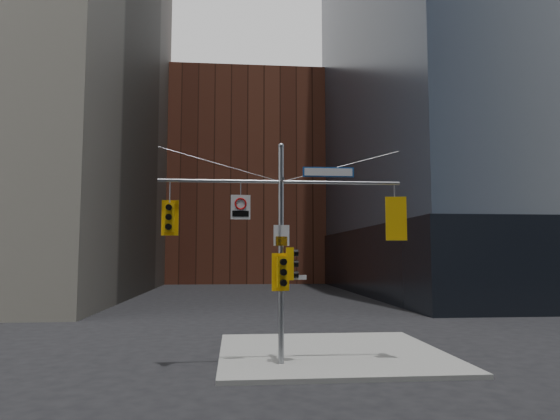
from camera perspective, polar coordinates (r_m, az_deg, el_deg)
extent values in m
plane|color=black|center=(14.72, 0.89, -19.32)|extent=(160.00, 160.00, 0.00)
cube|color=gray|center=(18.86, 5.85, -15.91)|extent=(8.00, 8.00, 0.15)
cube|color=black|center=(54.81, 27.51, -5.21)|extent=(36.40, 36.40, 6.00)
cube|color=brown|center=(72.95, -3.95, 3.05)|extent=(26.00, 20.00, 28.00)
cylinder|color=gray|center=(16.26, 0.13, -5.16)|extent=(0.18, 0.18, 7.20)
sphere|color=gray|center=(16.65, 0.12, 7.32)|extent=(0.20, 0.20, 0.20)
cylinder|color=gray|center=(16.37, -6.87, 3.30)|extent=(4.00, 0.11, 0.11)
cylinder|color=gray|center=(16.74, 6.97, 3.12)|extent=(4.00, 0.11, 0.11)
cylinder|color=gray|center=(16.09, 0.24, 3.41)|extent=(0.10, 0.70, 0.10)
cylinder|color=gray|center=(16.46, -6.85, 5.20)|extent=(4.00, 0.02, 1.12)
cylinder|color=gray|center=(16.82, 6.95, 4.97)|extent=(4.00, 0.02, 1.12)
cube|color=#F1B10C|center=(16.37, -12.53, -0.84)|extent=(0.30, 0.21, 0.93)
cube|color=#F1B10C|center=(16.52, -12.46, -0.88)|extent=(0.55, 0.04, 1.15)
cylinder|color=black|center=(16.22, -12.59, 0.30)|extent=(0.20, 0.14, 0.19)
cylinder|color=black|center=(16.29, -12.55, 0.28)|extent=(0.17, 0.02, 0.17)
cylinder|color=black|center=(16.19, -12.61, -0.79)|extent=(0.20, 0.14, 0.19)
cylinder|color=black|center=(16.26, -12.58, -0.81)|extent=(0.17, 0.02, 0.17)
cylinder|color=black|center=(16.17, -12.63, -1.88)|extent=(0.20, 0.14, 0.19)
cylinder|color=#0CE559|center=(16.24, -12.60, -1.90)|extent=(0.17, 0.02, 0.17)
cube|color=#F1B10C|center=(17.08, 13.00, -1.00)|extent=(0.41, 0.31, 1.17)
cube|color=#F1B10C|center=(16.89, 13.13, -0.95)|extent=(0.69, 0.13, 1.45)
cylinder|color=black|center=(17.33, 12.84, 0.23)|extent=(0.27, 0.21, 0.25)
cylinder|color=black|center=(17.25, 12.89, 0.26)|extent=(0.21, 0.05, 0.21)
cylinder|color=black|center=(17.30, 12.86, -1.06)|extent=(0.27, 0.21, 0.25)
cylinder|color=black|center=(17.22, 12.92, -1.04)|extent=(0.21, 0.05, 0.21)
cylinder|color=black|center=(17.28, 12.89, -2.35)|extent=(0.27, 0.21, 0.25)
cylinder|color=black|center=(17.19, 12.94, -2.33)|extent=(0.21, 0.05, 0.21)
cube|color=#F1B10C|center=(16.29, 1.11, -6.15)|extent=(0.25, 0.35, 1.05)
cylinder|color=black|center=(16.30, 1.82, -4.92)|extent=(0.17, 0.23, 0.22)
cylinder|color=black|center=(16.30, 1.53, -4.92)|extent=(0.03, 0.19, 0.19)
cylinder|color=black|center=(16.31, 1.82, -6.15)|extent=(0.17, 0.23, 0.22)
cylinder|color=black|center=(16.30, 1.54, -6.15)|extent=(0.03, 0.19, 0.19)
cylinder|color=black|center=(16.32, 1.82, -7.38)|extent=(0.17, 0.23, 0.22)
cylinder|color=black|center=(16.31, 1.54, -7.39)|extent=(0.03, 0.19, 0.19)
cube|color=#F1B10C|center=(15.99, 0.22, -7.12)|extent=(0.35, 0.28, 0.98)
cube|color=#F1B10C|center=(16.15, 0.06, -7.10)|extent=(0.58, 0.14, 1.21)
cylinder|color=black|center=(15.80, 0.40, -5.96)|extent=(0.23, 0.18, 0.21)
cylinder|color=black|center=(15.87, 0.33, -5.95)|extent=(0.18, 0.05, 0.18)
cylinder|color=black|center=(15.81, 0.40, -7.14)|extent=(0.23, 0.18, 0.21)
cylinder|color=black|center=(15.88, 0.33, -7.13)|extent=(0.18, 0.05, 0.18)
cylinder|color=black|center=(15.82, 0.40, -8.32)|extent=(0.23, 0.18, 0.21)
cylinder|color=black|center=(15.90, 0.33, -8.31)|extent=(0.18, 0.05, 0.18)
cube|color=#11459D|center=(16.71, 5.55, 4.33)|extent=(1.71, 0.05, 0.33)
cube|color=silver|center=(16.68, 5.57, 4.35)|extent=(1.61, 0.02, 0.26)
cube|color=silver|center=(16.24, -4.53, 0.33)|extent=(0.64, 0.08, 0.80)
torus|color=#B20A0A|center=(16.23, -4.53, 0.71)|extent=(0.40, 0.08, 0.39)
cube|color=black|center=(16.20, -4.53, -0.42)|extent=(0.53, 0.05, 0.19)
cube|color=silver|center=(16.15, 0.16, -2.92)|extent=(0.52, 0.06, 0.67)
cube|color=#D88C00|center=(16.12, 0.17, -3.58)|extent=(0.37, 0.03, 0.30)
cube|color=silver|center=(16.32, 1.71, -7.70)|extent=(0.76, 0.03, 0.15)
cube|color=#145926|center=(16.73, -0.02, -7.95)|extent=(0.08, 0.73, 0.15)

